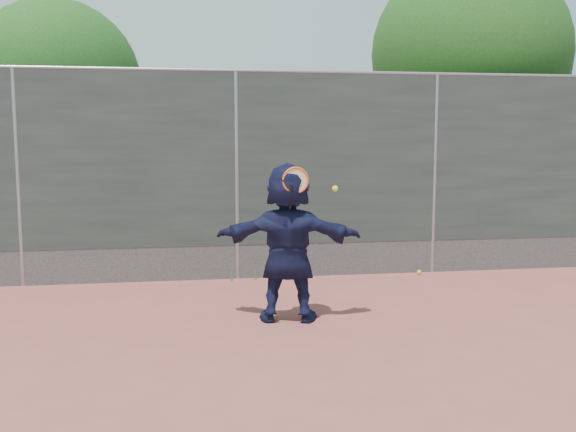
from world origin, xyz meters
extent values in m
plane|color=#9E4C42|center=(0.00, 0.00, 0.00)|extent=(80.00, 80.00, 0.00)
imported|color=#141839|center=(0.39, 1.25, 0.89)|extent=(1.72, 0.82, 1.78)
sphere|color=#CDE232|center=(2.74, 3.35, 0.03)|extent=(0.07, 0.07, 0.07)
cube|color=#38423D|center=(0.00, 3.50, 1.75)|extent=(20.00, 0.04, 2.50)
cube|color=slate|center=(0.00, 3.50, 0.25)|extent=(20.00, 0.03, 0.50)
cylinder|color=gray|center=(0.00, 3.50, 3.00)|extent=(20.00, 0.05, 0.05)
cylinder|color=gray|center=(-3.00, 3.50, 1.50)|extent=(0.06, 0.06, 3.00)
cylinder|color=gray|center=(0.00, 3.50, 1.50)|extent=(0.06, 0.06, 3.00)
cylinder|color=gray|center=(3.00, 3.50, 1.50)|extent=(0.06, 0.06, 3.00)
torus|color=orange|center=(0.44, 1.05, 1.60)|extent=(0.29, 0.03, 0.29)
cylinder|color=beige|center=(0.44, 1.05, 1.60)|extent=(0.25, 0.01, 0.25)
cylinder|color=black|center=(0.39, 1.07, 1.40)|extent=(0.03, 0.13, 0.33)
sphere|color=#CDE232|center=(0.88, 1.06, 1.51)|extent=(0.07, 0.07, 0.07)
cylinder|color=#382314|center=(4.50, 5.70, 1.30)|extent=(0.28, 0.28, 2.60)
sphere|color=#23561C|center=(4.50, 5.70, 3.59)|extent=(3.60, 3.60, 3.60)
sphere|color=#23561C|center=(5.22, 5.90, 3.23)|extent=(2.52, 2.52, 2.52)
cylinder|color=#382314|center=(-3.00, 6.50, 1.10)|extent=(0.28, 0.28, 2.20)
sphere|color=#23561C|center=(-3.00, 6.50, 3.03)|extent=(3.00, 3.00, 3.00)
sphere|color=#23561C|center=(-2.40, 6.70, 2.73)|extent=(2.10, 2.10, 2.10)
cone|color=#387226|center=(0.25, 3.38, 0.13)|extent=(0.03, 0.03, 0.26)
cone|color=#387226|center=(0.55, 3.40, 0.15)|extent=(0.03, 0.03, 0.30)
cone|color=#387226|center=(-0.10, 3.36, 0.11)|extent=(0.03, 0.03, 0.22)
camera|label=1|loc=(-0.72, -5.75, 2.06)|focal=40.00mm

